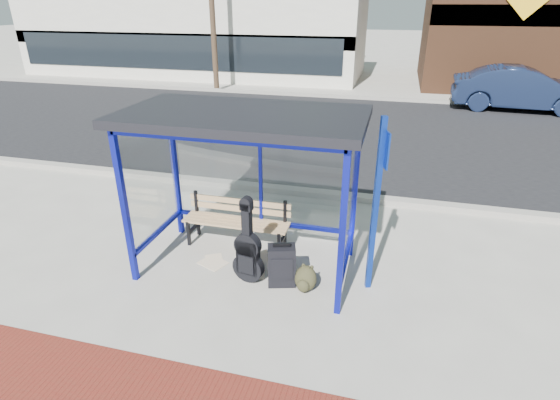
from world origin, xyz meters
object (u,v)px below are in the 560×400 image
(guitar_bag, at_px, (248,253))
(suitcase, at_px, (282,266))
(bench, at_px, (237,219))
(backpack, at_px, (305,279))
(parked_car, at_px, (521,89))

(guitar_bag, distance_m, suitcase, 0.51)
(bench, bearing_deg, backpack, -36.06)
(bench, distance_m, suitcase, 1.38)
(guitar_bag, xyz_separation_m, suitcase, (0.49, 0.03, -0.15))
(bench, xyz_separation_m, guitar_bag, (0.51, -0.97, -0.01))
(guitar_bag, bearing_deg, bench, 126.83)
(bench, height_order, guitar_bag, guitar_bag)
(suitcase, height_order, parked_car, parked_car)
(guitar_bag, height_order, suitcase, guitar_bag)
(backpack, bearing_deg, guitar_bag, -176.22)
(guitar_bag, height_order, parked_car, parked_car)
(backpack, distance_m, parked_car, 14.07)
(bench, xyz_separation_m, backpack, (1.36, -0.99, -0.29))
(parked_car, bearing_deg, suitcase, 159.02)
(backpack, relative_size, parked_car, 0.08)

